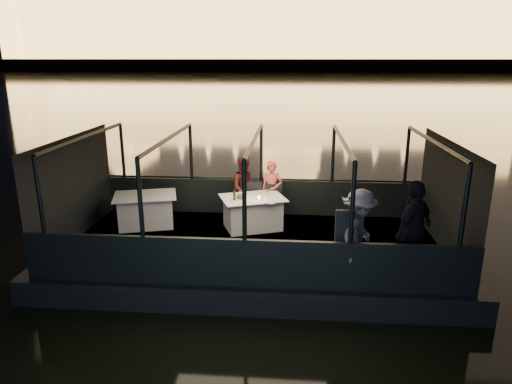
# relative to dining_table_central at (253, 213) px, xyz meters

# --- Properties ---
(river_water) EXTENTS (500.00, 500.00, 0.00)m
(river_water) POSITION_rel_dining_table_central_xyz_m (0.12, 79.09, -0.89)
(river_water) COLOR black
(river_water) RESTS_ON ground
(boat_hull) EXTENTS (8.60, 4.40, 1.00)m
(boat_hull) POSITION_rel_dining_table_central_xyz_m (0.12, -0.91, -0.89)
(boat_hull) COLOR black
(boat_hull) RESTS_ON river_water
(boat_deck) EXTENTS (8.00, 4.00, 0.04)m
(boat_deck) POSITION_rel_dining_table_central_xyz_m (0.12, -0.91, -0.41)
(boat_deck) COLOR black
(boat_deck) RESTS_ON boat_hull
(gunwale_port) EXTENTS (8.00, 0.08, 0.90)m
(gunwale_port) POSITION_rel_dining_table_central_xyz_m (0.12, 1.09, 0.06)
(gunwale_port) COLOR black
(gunwale_port) RESTS_ON boat_deck
(gunwale_starboard) EXTENTS (8.00, 0.08, 0.90)m
(gunwale_starboard) POSITION_rel_dining_table_central_xyz_m (0.12, -2.91, 0.06)
(gunwale_starboard) COLOR black
(gunwale_starboard) RESTS_ON boat_deck
(cabin_glass_port) EXTENTS (8.00, 0.02, 1.40)m
(cabin_glass_port) POSITION_rel_dining_table_central_xyz_m (0.12, 1.09, 1.21)
(cabin_glass_port) COLOR #99B2B2
(cabin_glass_port) RESTS_ON gunwale_port
(cabin_glass_starboard) EXTENTS (8.00, 0.02, 1.40)m
(cabin_glass_starboard) POSITION_rel_dining_table_central_xyz_m (0.12, -2.91, 1.21)
(cabin_glass_starboard) COLOR #99B2B2
(cabin_glass_starboard) RESTS_ON gunwale_starboard
(cabin_roof_glass) EXTENTS (8.00, 4.00, 0.02)m
(cabin_roof_glass) POSITION_rel_dining_table_central_xyz_m (0.12, -0.91, 1.91)
(cabin_roof_glass) COLOR #99B2B2
(cabin_roof_glass) RESTS_ON boat_deck
(end_wall_fore) EXTENTS (0.02, 4.00, 2.30)m
(end_wall_fore) POSITION_rel_dining_table_central_xyz_m (-3.88, -0.91, 0.76)
(end_wall_fore) COLOR black
(end_wall_fore) RESTS_ON boat_deck
(end_wall_aft) EXTENTS (0.02, 4.00, 2.30)m
(end_wall_aft) POSITION_rel_dining_table_central_xyz_m (4.12, -0.91, 0.76)
(end_wall_aft) COLOR black
(end_wall_aft) RESTS_ON boat_deck
(canopy_ribs) EXTENTS (8.00, 4.00, 2.30)m
(canopy_ribs) POSITION_rel_dining_table_central_xyz_m (0.12, -0.91, 0.76)
(canopy_ribs) COLOR black
(canopy_ribs) RESTS_ON boat_deck
(embankment) EXTENTS (400.00, 140.00, 6.00)m
(embankment) POSITION_rel_dining_table_central_xyz_m (0.12, 209.09, 0.11)
(embankment) COLOR #423D33
(embankment) RESTS_ON ground
(dining_table_central) EXTENTS (1.73, 1.49, 0.77)m
(dining_table_central) POSITION_rel_dining_table_central_xyz_m (0.00, 0.00, 0.00)
(dining_table_central) COLOR silver
(dining_table_central) RESTS_ON boat_deck
(dining_table_aft) EXTENTS (1.68, 1.41, 0.77)m
(dining_table_aft) POSITION_rel_dining_table_central_xyz_m (-2.58, -0.04, 0.00)
(dining_table_aft) COLOR silver
(dining_table_aft) RESTS_ON boat_deck
(chair_port_left) EXTENTS (0.49, 0.49, 0.95)m
(chair_port_left) POSITION_rel_dining_table_central_xyz_m (-0.06, 0.45, 0.06)
(chair_port_left) COLOR black
(chair_port_left) RESTS_ON boat_deck
(chair_port_right) EXTENTS (0.48, 0.48, 0.91)m
(chair_port_right) POSITION_rel_dining_table_central_xyz_m (0.46, 0.45, 0.06)
(chair_port_right) COLOR black
(chair_port_right) RESTS_ON boat_deck
(coat_stand) EXTENTS (0.53, 0.48, 1.59)m
(coat_stand) POSITION_rel_dining_table_central_xyz_m (1.92, -2.52, 0.51)
(coat_stand) COLOR black
(coat_stand) RESTS_ON boat_deck
(person_woman_coral) EXTENTS (0.54, 0.37, 1.47)m
(person_woman_coral) POSITION_rel_dining_table_central_xyz_m (0.42, 0.72, 0.36)
(person_woman_coral) COLOR #DE5F50
(person_woman_coral) RESTS_ON boat_deck
(person_man_maroon) EXTENTS (0.88, 0.76, 1.57)m
(person_man_maroon) POSITION_rel_dining_table_central_xyz_m (-0.25, 0.72, 0.36)
(person_man_maroon) COLOR #441313
(person_man_maroon) RESTS_ON boat_deck
(passenger_stripe) EXTENTS (1.03, 1.27, 1.71)m
(passenger_stripe) POSITION_rel_dining_table_central_xyz_m (2.12, -2.44, 0.47)
(passenger_stripe) COLOR silver
(passenger_stripe) RESTS_ON boat_deck
(passenger_dark) EXTENTS (1.09, 1.13, 1.87)m
(passenger_dark) POSITION_rel_dining_table_central_xyz_m (3.10, -2.34, 0.47)
(passenger_dark) COLOR black
(passenger_dark) RESTS_ON boat_deck
(wine_bottle) EXTENTS (0.06, 0.06, 0.27)m
(wine_bottle) POSITION_rel_dining_table_central_xyz_m (-0.40, -0.25, 0.53)
(wine_bottle) COLOR #133618
(wine_bottle) RESTS_ON dining_table_central
(bread_basket) EXTENTS (0.26, 0.26, 0.08)m
(bread_basket) POSITION_rel_dining_table_central_xyz_m (-0.27, -0.10, 0.42)
(bread_basket) COLOR brown
(bread_basket) RESTS_ON dining_table_central
(amber_candle) EXTENTS (0.07, 0.07, 0.08)m
(amber_candle) POSITION_rel_dining_table_central_xyz_m (0.16, -0.17, 0.42)
(amber_candle) COLOR orange
(amber_candle) RESTS_ON dining_table_central
(plate_near) EXTENTS (0.31, 0.31, 0.02)m
(plate_near) POSITION_rel_dining_table_central_xyz_m (0.45, -0.37, 0.39)
(plate_near) COLOR silver
(plate_near) RESTS_ON dining_table_central
(plate_far) EXTENTS (0.34, 0.34, 0.02)m
(plate_far) POSITION_rel_dining_table_central_xyz_m (-0.17, 0.10, 0.39)
(plate_far) COLOR white
(plate_far) RESTS_ON dining_table_central
(wine_glass_white) EXTENTS (0.08, 0.08, 0.20)m
(wine_glass_white) POSITION_rel_dining_table_central_xyz_m (-0.27, -0.21, 0.48)
(wine_glass_white) COLOR silver
(wine_glass_white) RESTS_ON dining_table_central
(wine_glass_red) EXTENTS (0.07, 0.07, 0.18)m
(wine_glass_red) POSITION_rel_dining_table_central_xyz_m (0.33, 0.05, 0.48)
(wine_glass_red) COLOR silver
(wine_glass_red) RESTS_ON dining_table_central
(wine_glass_empty) EXTENTS (0.09, 0.09, 0.21)m
(wine_glass_empty) POSITION_rel_dining_table_central_xyz_m (0.23, -0.31, 0.48)
(wine_glass_empty) COLOR silver
(wine_glass_empty) RESTS_ON dining_table_central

